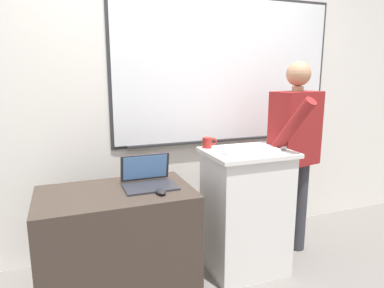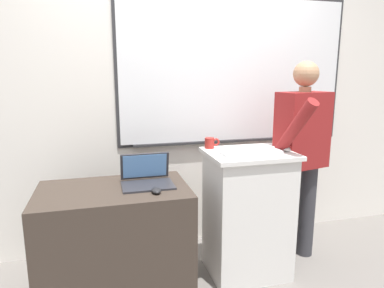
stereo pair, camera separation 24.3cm
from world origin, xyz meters
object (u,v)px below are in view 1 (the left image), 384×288
(side_desk, at_px, (118,246))
(computer_mouse_by_laptop, at_px, (161,192))
(person_presenter, at_px, (295,148))
(computer_mouse_by_keyboard, at_px, (282,147))
(laptop, at_px, (148,177))
(wireless_keyboard, at_px, (250,151))
(coffee_mug, at_px, (208,143))
(lectern_podium, at_px, (246,211))

(side_desk, relative_size, computer_mouse_by_laptop, 9.97)
(person_presenter, distance_m, computer_mouse_by_keyboard, 0.27)
(laptop, relative_size, computer_mouse_by_laptop, 3.48)
(computer_mouse_by_laptop, bearing_deg, side_desk, 148.88)
(computer_mouse_by_keyboard, bearing_deg, wireless_keyboard, -178.26)
(person_presenter, bearing_deg, wireless_keyboard, -175.83)
(person_presenter, distance_m, coffee_mug, 0.74)
(person_presenter, bearing_deg, lectern_podium, 177.54)
(person_presenter, distance_m, computer_mouse_by_laptop, 1.24)
(wireless_keyboard, distance_m, computer_mouse_by_keyboard, 0.28)
(wireless_keyboard, height_order, coffee_mug, coffee_mug)
(computer_mouse_by_laptop, distance_m, computer_mouse_by_keyboard, 1.00)
(side_desk, distance_m, person_presenter, 1.56)
(laptop, relative_size, computer_mouse_by_keyboard, 3.48)
(person_presenter, relative_size, laptop, 4.64)
(lectern_podium, relative_size, computer_mouse_by_laptop, 9.59)
(lectern_podium, xyz_separation_m, coffee_mug, (-0.24, 0.19, 0.52))
(coffee_mug, bearing_deg, laptop, -163.81)
(coffee_mug, bearing_deg, person_presenter, -8.20)
(computer_mouse_by_laptop, relative_size, computer_mouse_by_keyboard, 1.00)
(lectern_podium, distance_m, computer_mouse_by_laptop, 0.80)
(side_desk, xyz_separation_m, wireless_keyboard, (0.96, -0.05, 0.58))
(wireless_keyboard, relative_size, computer_mouse_by_keyboard, 4.39)
(wireless_keyboard, xyz_separation_m, coffee_mug, (-0.23, 0.25, 0.03))
(computer_mouse_by_laptop, bearing_deg, wireless_keyboard, 8.71)
(laptop, distance_m, wireless_keyboard, 0.76)
(computer_mouse_by_keyboard, distance_m, coffee_mug, 0.56)
(lectern_podium, bearing_deg, wireless_keyboard, -102.47)
(person_presenter, bearing_deg, side_desk, 171.56)
(computer_mouse_by_keyboard, bearing_deg, coffee_mug, 154.18)
(person_presenter, height_order, wireless_keyboard, person_presenter)
(wireless_keyboard, bearing_deg, laptop, 172.04)
(computer_mouse_by_keyboard, bearing_deg, person_presenter, 31.65)
(lectern_podium, relative_size, laptop, 2.76)
(person_presenter, xyz_separation_m, wireless_keyboard, (-0.50, -0.15, 0.05))
(side_desk, distance_m, computer_mouse_by_keyboard, 1.38)
(coffee_mug, bearing_deg, side_desk, -164.86)
(computer_mouse_by_laptop, height_order, coffee_mug, coffee_mug)
(laptop, xyz_separation_m, wireless_keyboard, (0.74, -0.10, 0.15))
(side_desk, relative_size, laptop, 2.87)
(lectern_podium, relative_size, wireless_keyboard, 2.19)
(lectern_podium, distance_m, wireless_keyboard, 0.49)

